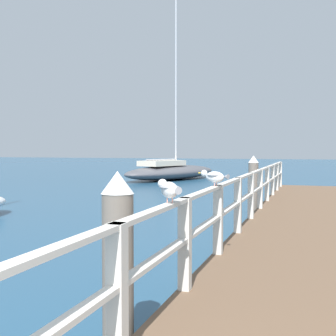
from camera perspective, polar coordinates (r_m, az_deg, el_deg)
pier_deck at (r=9.60m, az=18.06°, el=-7.55°), size 2.70×18.34×0.36m
pier_railing at (r=9.58m, az=10.49°, el=-2.76°), size 0.12×16.86×0.96m
dock_piling_near at (r=4.09m, az=-6.40°, el=-11.79°), size 0.29×0.29×1.64m
dock_piling_far at (r=12.91m, az=10.78°, el=-2.04°), size 0.29×0.29×1.64m
seagull_foreground at (r=4.14m, az=0.12°, el=-2.65°), size 0.34×0.39×0.21m
seagull_background at (r=6.03m, az=5.90°, el=-1.05°), size 0.46×0.25×0.21m
boat_2 at (r=26.50m, az=0.42°, el=-0.42°), size 5.03×8.16×10.80m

